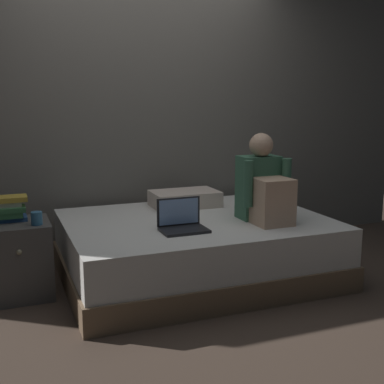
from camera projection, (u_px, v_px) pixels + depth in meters
ground_plane at (185, 293)px, 3.61m from camera, size 8.00×8.00×0.00m
wall_back at (137, 101)px, 4.46m from camera, size 5.60×0.10×2.70m
bed at (196, 248)px, 3.91m from camera, size 2.00×1.50×0.47m
nightstand at (19, 259)px, 3.53m from camera, size 0.44×0.46×0.53m
person_sitting at (264, 188)px, 3.76m from camera, size 0.39×0.44×0.66m
laptop at (182, 222)px, 3.52m from camera, size 0.32×0.23×0.22m
pillow at (185, 199)px, 4.30m from camera, size 0.56×0.36×0.13m
book_stack at (9, 209)px, 3.50m from camera, size 0.24×0.18×0.17m
mug at (37, 218)px, 3.41m from camera, size 0.08×0.08×0.09m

